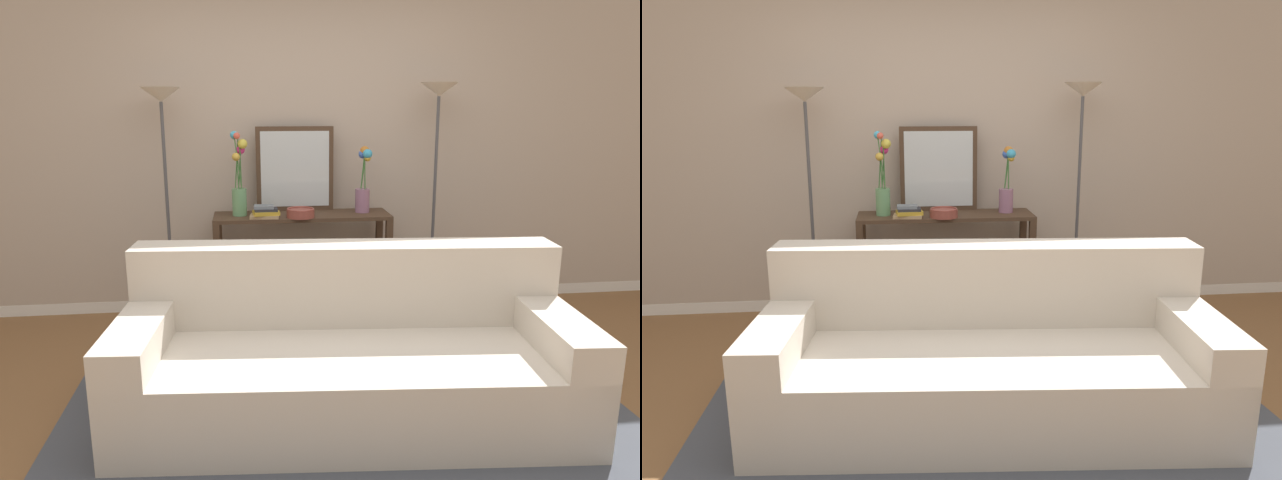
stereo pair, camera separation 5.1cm
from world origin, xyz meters
TOP-DOWN VIEW (x-y plane):
  - ground_plane at (0.00, 0.00)m, footprint 16.00×16.00m
  - back_wall at (0.00, 2.04)m, footprint 12.00×0.15m
  - area_rug at (0.07, 0.04)m, footprint 3.08×2.07m
  - couch at (0.07, 0.21)m, footprint 2.45×1.16m
  - console_table at (-0.03, 1.68)m, footprint 1.33×0.38m
  - floor_lamp_left at (-1.02, 1.66)m, footprint 0.28×0.28m
  - floor_lamp_right at (0.99, 1.66)m, footprint 0.28×0.28m
  - wall_mirror at (-0.07, 1.84)m, footprint 0.60×0.02m
  - vase_tall_flowers at (-0.50, 1.69)m, footprint 0.12×0.13m
  - vase_short_flowers at (0.44, 1.71)m, footprint 0.12×0.13m
  - fruit_bowl at (-0.05, 1.56)m, footprint 0.21×0.21m
  - book_stack at (-0.31, 1.58)m, footprint 0.22×0.15m
  - book_row_under_console at (-0.39, 1.68)m, footprint 0.36×0.17m

SIDE VIEW (x-z plane):
  - ground_plane at x=0.00m, z-range -0.02..0.00m
  - area_rug at x=0.07m, z-range 0.00..0.01m
  - book_row_under_console at x=-0.39m, z-range -0.01..0.12m
  - couch at x=0.07m, z-range -0.13..0.75m
  - console_table at x=-0.03m, z-range 0.16..0.98m
  - fruit_bowl at x=-0.05m, z-range 0.83..0.89m
  - book_stack at x=-0.31m, z-range 0.82..0.91m
  - vase_short_flowers at x=0.44m, z-range 0.79..1.29m
  - vase_tall_flowers at x=-0.50m, z-range 0.76..1.38m
  - wall_mirror at x=-0.07m, z-range 0.83..1.47m
  - floor_lamp_left at x=-1.02m, z-range 0.50..2.26m
  - back_wall at x=0.00m, z-range 0.00..2.82m
  - floor_lamp_right at x=0.99m, z-range 0.51..2.31m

